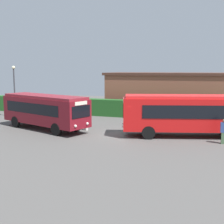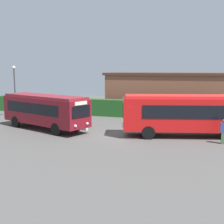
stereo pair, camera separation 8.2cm
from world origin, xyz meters
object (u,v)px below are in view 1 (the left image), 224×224
at_px(person_left, 73,114).
at_px(person_far, 224,131).
at_px(bus_maroon, 45,110).
at_px(person_right, 201,119).
at_px(lamppost, 14,85).
at_px(bus_red, 188,113).
at_px(person_center, 86,120).

relative_size(person_left, person_far, 1.03).
height_order(bus_maroon, person_left, bus_maroon).
relative_size(person_right, lamppost, 0.35).
bearing_deg(person_right, person_left, -125.11).
bearing_deg(person_left, person_right, -112.96).
xyz_separation_m(bus_red, person_center, (-8.42, -0.28, -0.95)).
bearing_deg(bus_maroon, bus_red, 24.71).
distance_m(bus_maroon, person_center, 3.70).
bearing_deg(bus_maroon, person_right, 35.79).
bearing_deg(bus_red, lamppost, -26.82).
bearing_deg(person_far, person_right, 17.41).
relative_size(bus_red, person_center, 5.95).
xyz_separation_m(person_center, person_right, (9.34, 2.95, 0.13)).
bearing_deg(bus_maroon, lamppost, 164.16).
xyz_separation_m(bus_red, person_far, (2.61, -1.52, -0.93)).
xyz_separation_m(person_left, person_far, (13.36, -3.56, -0.03)).
bearing_deg(person_center, bus_red, 111.47).
distance_m(person_left, person_right, 11.69).
xyz_separation_m(bus_red, person_right, (0.92, 2.67, -0.82)).
height_order(bus_red, person_far, bus_red).
height_order(person_right, person_far, person_right).
bearing_deg(person_center, person_right, 127.09).
relative_size(bus_maroon, person_center, 5.34).
relative_size(bus_red, lamppost, 1.83).
bearing_deg(person_far, person_center, 79.07).
bearing_deg(bus_maroon, person_far, 17.80).
bearing_deg(bus_red, person_center, -14.18).
height_order(bus_maroon, person_far, bus_maroon).
distance_m(person_right, lamppost, 19.50).
distance_m(person_right, person_far, 4.52).
xyz_separation_m(person_center, person_far, (11.03, -1.23, 0.02)).
relative_size(person_center, person_far, 0.97).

